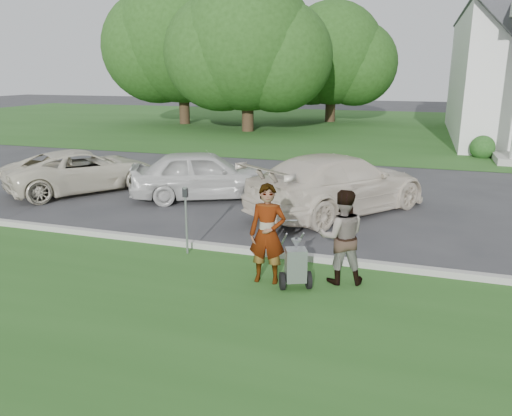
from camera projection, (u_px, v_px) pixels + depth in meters
The scene contains 14 objects.
ground at pixel (268, 267), 10.11m from camera, with size 120.00×120.00×0.00m, color #333335.
grass_strip at pixel (210, 339), 7.36m from camera, with size 80.00×7.00×0.01m, color #28551D.
church_lawn at pixel (379, 127), 34.85m from camera, with size 80.00×30.00×0.01m, color #28551D.
curb at pixel (275, 254), 10.60m from camera, with size 80.00×0.18×0.15m, color #9E9E93.
tree_left at pixel (247, 50), 31.30m from camera, with size 10.63×8.40×9.71m.
tree_far at pixel (182, 44), 35.69m from camera, with size 11.64×9.20×10.73m.
tree_back at pixel (332, 58), 37.53m from camera, with size 9.61×7.60×8.89m.
striping_cart at pixel (296, 266), 8.97m from camera, with size 0.87×1.20×1.04m.
person_left at pixel (267, 235), 9.14m from camera, with size 0.68×0.45×1.87m, color #999999.
person_right at pixel (342, 238), 9.13m from camera, with size 0.86×0.67×1.77m, color #999999.
parking_meter_near at pixel (186, 213), 10.57m from camera, with size 0.11×0.10×1.48m.
car_a at pixel (84, 170), 16.36m from camera, with size 2.24×4.86×1.35m, color beige.
car_b at pixel (204, 175), 15.29m from camera, with size 1.79×4.45×1.52m, color silver.
car_c at pixel (339, 184), 13.78m from camera, with size 2.30×5.65×1.64m, color beige.
Camera 1 is at (2.69, -9.04, 3.84)m, focal length 35.00 mm.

